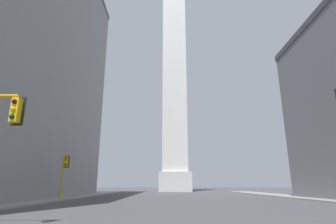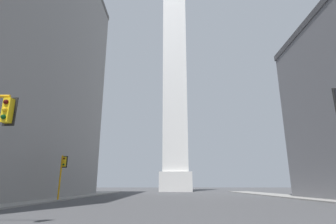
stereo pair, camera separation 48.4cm
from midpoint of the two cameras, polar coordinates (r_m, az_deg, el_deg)
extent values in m
cube|color=gray|center=(31.93, -27.42, -16.88)|extent=(5.00, 86.65, 0.15)
cube|color=silver|center=(74.82, 1.96, -14.95)|extent=(8.77, 8.77, 5.15)
cube|color=white|center=(83.58, 1.73, 10.85)|extent=(7.02, 7.02, 67.61)
cylinder|color=orange|center=(32.75, -21.85, -13.15)|extent=(0.18, 0.18, 4.99)
cylinder|color=#262626|center=(32.78, -22.30, -17.41)|extent=(0.40, 0.40, 0.10)
cube|color=yellow|center=(32.74, -21.05, -10.06)|extent=(0.35, 0.35, 1.10)
cube|color=black|center=(32.90, -20.94, -10.10)|extent=(0.58, 0.04, 1.32)
sphere|color=#410907|center=(32.59, -21.10, -9.43)|extent=(0.22, 0.22, 0.22)
sphere|color=yellow|center=(32.56, -21.16, -10.03)|extent=(0.22, 0.22, 0.22)
sphere|color=#073410|center=(32.53, -21.22, -10.62)|extent=(0.22, 0.22, 0.22)
cube|color=yellow|center=(13.50, -30.48, 0.25)|extent=(0.37, 0.37, 1.10)
cube|color=black|center=(13.65, -30.06, 0.05)|extent=(0.58, 0.07, 1.32)
sphere|color=#410907|center=(13.44, -30.74, 1.87)|extent=(0.22, 0.22, 0.22)
sphere|color=yellow|center=(13.36, -30.94, 0.47)|extent=(0.22, 0.22, 0.22)
sphere|color=#073410|center=(13.28, -31.14, -0.94)|extent=(0.22, 0.22, 0.22)
camera|label=1|loc=(0.24, -89.70, -0.08)|focal=28.00mm
camera|label=2|loc=(0.24, 90.30, 0.08)|focal=28.00mm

